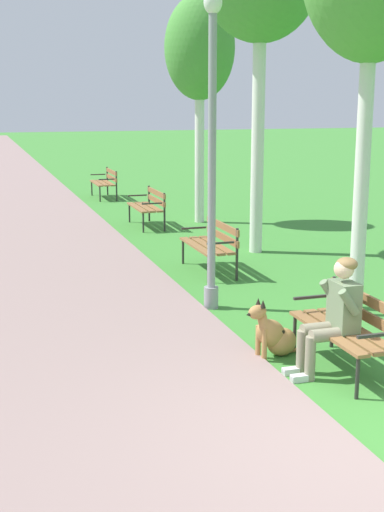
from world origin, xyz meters
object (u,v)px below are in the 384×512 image
Objects in this scene: dog_shepherd at (274,335)px; lamp_post_near at (212,150)px; birch_tree_fourth at (200,50)px; park_bench_furthest at (106,181)px; person_seated_on_near_bench at (334,312)px; park_bench_far at (149,204)px; park_bench_near at (350,324)px; park_bench_mid at (212,242)px.

dog_shepherd is 0.20× the size of lamp_post_near.
park_bench_furthest is at bearing 105.85° from birch_tree_fourth.
birch_tree_fourth reaches higher than lamp_post_near.
park_bench_far is at bearing 88.15° from person_seated_on_near_bench.
park_bench_near is 1.00× the size of park_bench_furthest.
lamp_post_near is at bearing -96.47° from park_bench_far.
lamp_post_near is 7.21m from birch_tree_fourth.
birch_tree_fourth reaches higher than park_bench_mid.
person_seated_on_near_bench is at bearing -80.56° from lamp_post_near.
park_bench_far is (0.09, 9.08, 0.00)m from park_bench_near.
person_seated_on_near_bench reaches higher than park_bench_furthest.
park_bench_far is 1.00× the size of park_bench_furthest.
park_bench_near is at bearing 8.37° from person_seated_on_near_bench.
dog_shepherd is at bearing 134.83° from park_bench_near.
park_bench_mid is 1.20× the size of person_seated_on_near_bench.
lamp_post_near reaches higher than park_bench_mid.
park_bench_far is 4.96m from park_bench_furthest.
person_seated_on_near_bench is at bearing -171.63° from park_bench_near.
birch_tree_fourth is (1.58, 9.35, 3.23)m from person_seated_on_near_bench.
park_bench_near is 10.01m from birch_tree_fourth.
birch_tree_fourth is (2.02, 6.70, 1.73)m from lamp_post_near.
park_bench_near is 1.00× the size of park_bench_mid.
park_bench_far is at bearing 89.45° from park_bench_near.
dog_shepherd is (-0.39, 0.63, -0.42)m from person_seated_on_near_bench.
park_bench_furthest is 11.57m from lamp_post_near.
birch_tree_fourth is at bearing 77.27° from dog_shepherd.
person_seated_on_near_bench is 3.07m from lamp_post_near.
park_bench_far is 0.36× the size of lamp_post_near.
birch_tree_fourth is at bearing -74.15° from park_bench_furthest.
person_seated_on_near_bench is (-0.24, -14.07, 0.17)m from park_bench_furthest.
park_bench_mid is 0.29× the size of birch_tree_fourth.
lamp_post_near is (-0.73, -6.47, 1.66)m from park_bench_far.
lamp_post_near is at bearing 99.44° from person_seated_on_near_bench.
dog_shepherd is at bearing 121.66° from person_seated_on_near_bench.
park_bench_mid is 4.06m from dog_shepherd.
park_bench_near is 0.88m from dog_shepherd.
park_bench_near and park_bench_far have the same top height.
dog_shepherd is at bearing -102.73° from birch_tree_fourth.
park_bench_mid is at bearing 70.61° from lamp_post_near.
park_bench_mid is 0.36× the size of lamp_post_near.
lamp_post_near is at bearing -106.77° from birch_tree_fourth.
park_bench_near is 3.16m from lamp_post_near.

